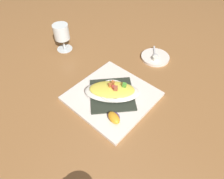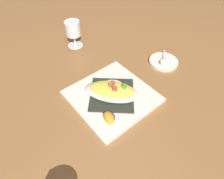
{
  "view_description": "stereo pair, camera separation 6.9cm",
  "coord_description": "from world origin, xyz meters",
  "px_view_note": "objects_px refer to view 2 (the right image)",
  "views": [
    {
      "loc": [
        -0.3,
        0.36,
        0.55
      ],
      "look_at": [
        0.0,
        0.0,
        0.04
      ],
      "focal_mm": 31.16,
      "sensor_mm": 36.0,
      "label": 1
    },
    {
      "loc": [
        -0.35,
        0.31,
        0.55
      ],
      "look_at": [
        0.0,
        0.0,
        0.04
      ],
      "focal_mm": 31.16,
      "sensor_mm": 36.0,
      "label": 2
    }
  ],
  "objects_px": {
    "orange_garnish": "(109,117)",
    "spoon": "(163,59)",
    "square_plate": "(112,96)",
    "gratin_dish": "(112,91)",
    "creamer_cup_0": "(163,63)",
    "stemmed_glass": "(73,30)",
    "creamer_saucer": "(163,61)"
  },
  "relations": [
    {
      "from": "orange_garnish",
      "to": "spoon",
      "type": "bearing_deg",
      "value": -78.38
    },
    {
      "from": "square_plate",
      "to": "spoon",
      "type": "relative_size",
      "value": 3.52
    },
    {
      "from": "gratin_dish",
      "to": "orange_garnish",
      "type": "bearing_deg",
      "value": 132.94
    },
    {
      "from": "orange_garnish",
      "to": "creamer_cup_0",
      "type": "xyz_separation_m",
      "value": [
        0.06,
        -0.36,
        -0.0
      ]
    },
    {
      "from": "stemmed_glass",
      "to": "creamer_saucer",
      "type": "bearing_deg",
      "value": -149.46
    },
    {
      "from": "square_plate",
      "to": "stemmed_glass",
      "type": "height_order",
      "value": "stemmed_glass"
    },
    {
      "from": "orange_garnish",
      "to": "stemmed_glass",
      "type": "xyz_separation_m",
      "value": [
        0.44,
        -0.17,
        0.06
      ]
    },
    {
      "from": "creamer_saucer",
      "to": "creamer_cup_0",
      "type": "relative_size",
      "value": 5.29
    },
    {
      "from": "square_plate",
      "to": "stemmed_glass",
      "type": "xyz_separation_m",
      "value": [
        0.37,
        -0.09,
        0.08
      ]
    },
    {
      "from": "stemmed_glass",
      "to": "spoon",
      "type": "xyz_separation_m",
      "value": [
        -0.36,
        -0.22,
        -0.07
      ]
    },
    {
      "from": "gratin_dish",
      "to": "creamer_saucer",
      "type": "bearing_deg",
      "value": -89.29
    },
    {
      "from": "spoon",
      "to": "gratin_dish",
      "type": "bearing_deg",
      "value": 91.3
    },
    {
      "from": "creamer_saucer",
      "to": "spoon",
      "type": "distance_m",
      "value": 0.01
    },
    {
      "from": "square_plate",
      "to": "spoon",
      "type": "bearing_deg",
      "value": -88.72
    },
    {
      "from": "square_plate",
      "to": "creamer_cup_0",
      "type": "xyz_separation_m",
      "value": [
        -0.01,
        -0.28,
        0.01
      ]
    },
    {
      "from": "orange_garnish",
      "to": "creamer_saucer",
      "type": "relative_size",
      "value": 0.51
    },
    {
      "from": "square_plate",
      "to": "creamer_saucer",
      "type": "height_order",
      "value": "same"
    },
    {
      "from": "square_plate",
      "to": "gratin_dish",
      "type": "relative_size",
      "value": 1.28
    },
    {
      "from": "stemmed_glass",
      "to": "creamer_cup_0",
      "type": "relative_size",
      "value": 5.21
    },
    {
      "from": "square_plate",
      "to": "orange_garnish",
      "type": "xyz_separation_m",
      "value": [
        -0.07,
        0.08,
        0.02
      ]
    },
    {
      "from": "square_plate",
      "to": "creamer_cup_0",
      "type": "bearing_deg",
      "value": -92.49
    },
    {
      "from": "orange_garnish",
      "to": "spoon",
      "type": "relative_size",
      "value": 0.81
    },
    {
      "from": "stemmed_glass",
      "to": "creamer_saucer",
      "type": "distance_m",
      "value": 0.43
    },
    {
      "from": "gratin_dish",
      "to": "orange_garnish",
      "type": "xyz_separation_m",
      "value": [
        -0.07,
        0.08,
        -0.01
      ]
    },
    {
      "from": "orange_garnish",
      "to": "stemmed_glass",
      "type": "height_order",
      "value": "stemmed_glass"
    },
    {
      "from": "stemmed_glass",
      "to": "orange_garnish",
      "type": "bearing_deg",
      "value": 159.37
    },
    {
      "from": "gratin_dish",
      "to": "spoon",
      "type": "height_order",
      "value": "gratin_dish"
    },
    {
      "from": "gratin_dish",
      "to": "spoon",
      "type": "bearing_deg",
      "value": -88.7
    },
    {
      "from": "creamer_saucer",
      "to": "spoon",
      "type": "bearing_deg",
      "value": -56.13
    },
    {
      "from": "square_plate",
      "to": "spoon",
      "type": "xyz_separation_m",
      "value": [
        0.01,
        -0.31,
        0.01
      ]
    },
    {
      "from": "square_plate",
      "to": "creamer_cup_0",
      "type": "relative_size",
      "value": 11.69
    },
    {
      "from": "square_plate",
      "to": "stemmed_glass",
      "type": "relative_size",
      "value": 2.24
    }
  ]
}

